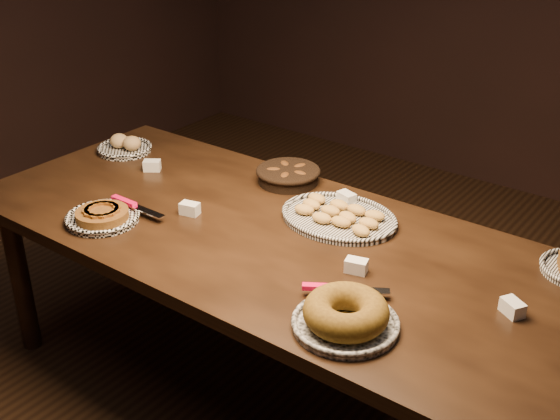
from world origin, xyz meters
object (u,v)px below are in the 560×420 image
Objects in this scene: apple_tart_plate at (103,216)px; bundt_cake_plate at (346,315)px; madeleine_platter at (339,216)px; buffet_table at (277,253)px.

bundt_cake_plate is at bearing -24.61° from apple_tart_plate.
apple_tart_plate is at bearing -175.73° from bundt_cake_plate.
madeleine_platter is 0.65m from bundt_cake_plate.
buffet_table is 0.27m from madeleine_platter.
apple_tart_plate is (-0.57, -0.30, 0.09)m from buffet_table.
madeleine_platter is 1.19× the size of bundt_cake_plate.
buffet_table is 5.45× the size of madeleine_platter.
madeleine_platter is at bearing 129.43° from bundt_cake_plate.
bundt_cake_plate is (0.37, -0.54, 0.02)m from madeleine_platter.
bundt_cake_plate is (0.48, -0.32, 0.11)m from buffet_table.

